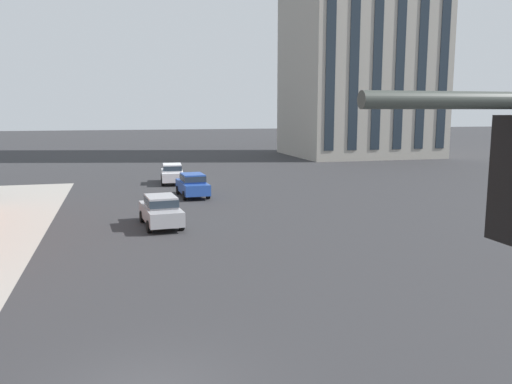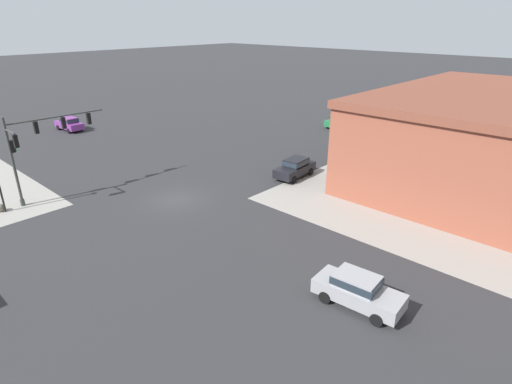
% 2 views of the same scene
% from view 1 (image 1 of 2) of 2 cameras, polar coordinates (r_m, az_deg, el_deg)
% --- Properties ---
extents(car_main_northbound_near, '(2.12, 4.51, 1.68)m').
position_cam_1_polar(car_main_northbound_near, '(45.14, -9.10, 2.08)').
color(car_main_northbound_near, silver).
rests_on(car_main_northbound_near, ground).
extents(car_cross_eastbound, '(2.16, 4.53, 1.68)m').
position_cam_1_polar(car_cross_eastbound, '(28.57, -10.30, -1.88)').
color(car_cross_eastbound, '#99999E').
rests_on(car_cross_eastbound, ground).
extents(car_main_mid, '(2.06, 4.48, 1.68)m').
position_cam_1_polar(car_main_mid, '(38.01, -6.92, 0.86)').
color(car_main_mid, '#23479E').
rests_on(car_main_mid, ground).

